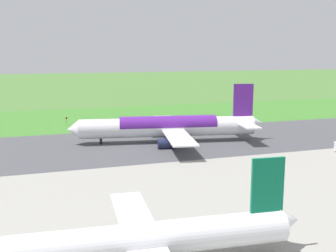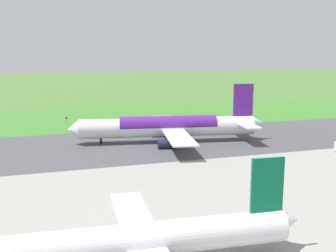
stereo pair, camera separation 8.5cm
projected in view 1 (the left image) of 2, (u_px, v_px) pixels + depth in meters
ground_plane at (130, 145)px, 108.00m from camera, size 800.00×800.00×0.00m
runway_asphalt at (130, 145)px, 107.99m from camera, size 600.00×40.31×0.06m
apron_concrete at (210, 225)px, 57.68m from camera, size 440.00×110.00×0.05m
grass_verge_foreground at (108, 123)px, 141.51m from camera, size 600.00×80.00×0.04m
airliner_main at (169, 126)px, 110.49m from camera, size 53.98×44.39×15.88m
airliner_parked_mid at (140, 239)px, 46.03m from camera, size 40.83×33.42×11.91m
no_stopping_sign at (67, 120)px, 138.42m from camera, size 0.60×0.10×2.49m
traffic_cone_orange at (48, 127)px, 131.93m from camera, size 0.40×0.40×0.55m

